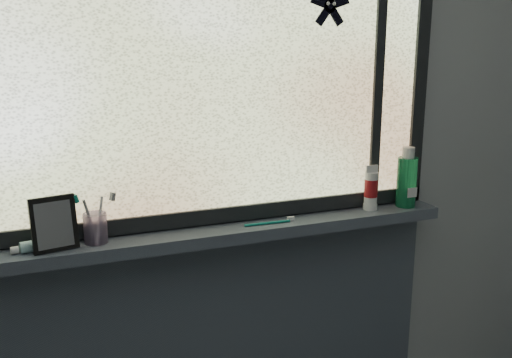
{
  "coord_description": "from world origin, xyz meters",
  "views": [
    {
      "loc": [
        -0.53,
        -0.45,
        1.61
      ],
      "look_at": [
        0.06,
        1.05,
        1.22
      ],
      "focal_mm": 40.0,
      "sensor_mm": 36.0,
      "label": 1
    }
  ],
  "objects": [
    {
      "name": "frame_bottom",
      "position": [
        0.0,
        1.28,
        1.05
      ],
      "size": [
        1.6,
        0.03,
        0.05
      ],
      "primitive_type": "cube",
      "color": "black",
      "rests_on": "windowsill"
    },
    {
      "name": "toothbrush_cup",
      "position": [
        -0.39,
        1.24,
        1.07
      ],
      "size": [
        0.09,
        0.09,
        0.09
      ],
      "primitive_type": "cylinder",
      "rotation": [
        0.0,
        0.0,
        0.42
      ],
      "color": "#AB90BF",
      "rests_on": "windowsill"
    },
    {
      "name": "toothpaste_tube",
      "position": [
        -0.55,
        1.22,
        1.04
      ],
      "size": [
        0.19,
        0.06,
        0.03
      ],
      "primitive_type": null,
      "rotation": [
        0.0,
        0.0,
        0.12
      ],
      "color": "white",
      "rests_on": "windowsill"
    },
    {
      "name": "frame_right",
      "position": [
        0.78,
        1.28,
        1.53
      ],
      "size": [
        0.05,
        0.03,
        1.1
      ],
      "primitive_type": "cube",
      "color": "black",
      "rests_on": "wall_back"
    },
    {
      "name": "windowsill",
      "position": [
        0.0,
        1.23,
        1.0
      ],
      "size": [
        1.62,
        0.14,
        0.04
      ],
      "primitive_type": "cube",
      "color": "#444C5A",
      "rests_on": "wall_back"
    },
    {
      "name": "mouthwash_bottle",
      "position": [
        0.71,
        1.22,
        1.13
      ],
      "size": [
        0.08,
        0.08,
        0.18
      ],
      "primitive_type": "cylinder",
      "rotation": [
        0.0,
        0.0,
        0.16
      ],
      "color": "#1D985A",
      "rests_on": "windowsill"
    },
    {
      "name": "toothbrush_lying",
      "position": [
        0.16,
        1.21,
        1.03
      ],
      "size": [
        0.2,
        0.03,
        0.01
      ],
      "primitive_type": null,
      "rotation": [
        0.0,
        0.0,
        -0.04
      ],
      "color": "#0D7B6C",
      "rests_on": "windowsill"
    },
    {
      "name": "starfish_sticker",
      "position": [
        0.4,
        1.27,
        1.72
      ],
      "size": [
        0.15,
        0.02,
        0.15
      ],
      "primitive_type": null,
      "color": "black",
      "rests_on": "window_pane"
    },
    {
      "name": "frame_mullion",
      "position": [
        0.6,
        1.28,
        1.53
      ],
      "size": [
        0.03,
        0.03,
        1.0
      ],
      "primitive_type": "cube",
      "color": "black",
      "rests_on": "wall_back"
    },
    {
      "name": "cream_tube",
      "position": [
        0.57,
        1.23,
        1.11
      ],
      "size": [
        0.06,
        0.06,
        0.12
      ],
      "primitive_type": "cylinder",
      "rotation": [
        0.0,
        0.0,
        0.21
      ],
      "color": "silver",
      "rests_on": "windowsill"
    },
    {
      "name": "window_pane",
      "position": [
        0.0,
        1.28,
        1.53
      ],
      "size": [
        1.5,
        0.01,
        1.0
      ],
      "primitive_type": "cube",
      "color": "silver",
      "rests_on": "wall_back"
    },
    {
      "name": "vanity_mirror",
      "position": [
        -0.5,
        1.21,
        1.1
      ],
      "size": [
        0.14,
        0.09,
        0.16
      ],
      "primitive_type": "cube",
      "rotation": [
        0.0,
        0.0,
        0.2
      ],
      "color": "black",
      "rests_on": "windowsill"
    },
    {
      "name": "wall_back",
      "position": [
        0.0,
        1.3,
        1.25
      ],
      "size": [
        3.0,
        0.01,
        2.5
      ],
      "primitive_type": "cube",
      "color": "#9EA3A8",
      "rests_on": "ground"
    }
  ]
}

